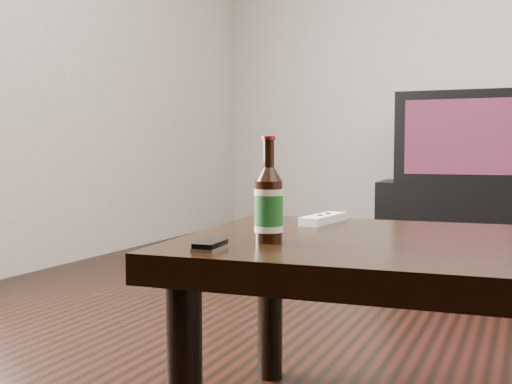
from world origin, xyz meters
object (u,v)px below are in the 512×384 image
at_px(beer_bottle, 269,205).
at_px(phone, 210,245).
at_px(remote, 323,219).
at_px(tv_stand, 458,212).
at_px(tv, 459,138).
at_px(coffee_table, 468,271).

xyz_separation_m(beer_bottle, phone, (-0.07, -0.13, -0.07)).
bearing_deg(phone, remote, 76.85).
relative_size(beer_bottle, phone, 2.42).
bearing_deg(tv_stand, phone, -95.46).
xyz_separation_m(tv_stand, phone, (-0.12, -3.43, 0.25)).
distance_m(tv, phone, 3.44).
xyz_separation_m(coffee_table, beer_bottle, (-0.39, -0.17, 0.14)).
relative_size(tv, remote, 4.31).
xyz_separation_m(tv_stand, beer_bottle, (-0.05, -3.30, 0.33)).
relative_size(coffee_table, phone, 13.92).
relative_size(tv, beer_bottle, 3.84).
xyz_separation_m(tv, remote, (-0.05, -2.92, -0.28)).
xyz_separation_m(tv, coffee_table, (0.34, -3.13, -0.35)).
height_order(beer_bottle, phone, beer_bottle).
distance_m(tv_stand, beer_bottle, 3.31).
bearing_deg(phone, beer_bottle, 56.57).
distance_m(tv, beer_bottle, 3.30).
bearing_deg(coffee_table, tv_stand, 96.29).
relative_size(tv_stand, phone, 11.68).
distance_m(coffee_table, beer_bottle, 0.45).
distance_m(tv_stand, phone, 3.44).
height_order(tv, phone, tv).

